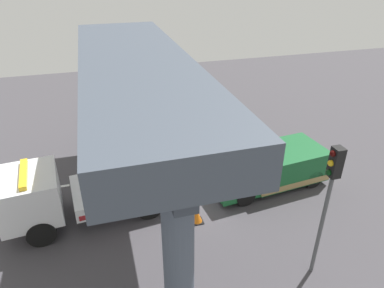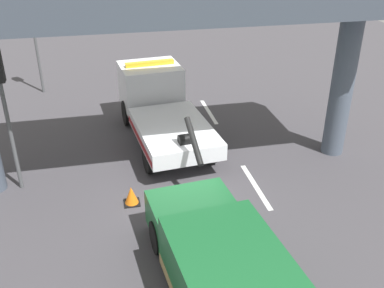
% 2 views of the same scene
% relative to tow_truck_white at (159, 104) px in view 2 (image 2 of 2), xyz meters
% --- Properties ---
extents(ground_plane, '(60.00, 40.00, 0.10)m').
position_rel_tow_truck_white_xyz_m(ground_plane, '(-4.39, -0.08, -1.25)').
color(ground_plane, '#423F44').
extents(lane_stripe_mid, '(2.60, 0.16, 0.01)m').
position_rel_tow_truck_white_xyz_m(lane_stripe_mid, '(-4.39, -2.35, -1.20)').
color(lane_stripe_mid, silver).
rests_on(lane_stripe_mid, ground).
extents(lane_stripe_east, '(2.60, 0.16, 0.01)m').
position_rel_tow_truck_white_xyz_m(lane_stripe_east, '(1.61, -2.35, -1.20)').
color(lane_stripe_east, silver).
rests_on(lane_stripe_east, ground).
extents(tow_truck_white, '(7.34, 2.98, 2.46)m').
position_rel_tow_truck_white_xyz_m(tow_truck_white, '(0.00, 0.00, 0.00)').
color(tow_truck_white, white).
rests_on(tow_truck_white, ground).
extents(towed_van_green, '(5.39, 2.68, 1.58)m').
position_rel_tow_truck_white_xyz_m(towed_van_green, '(-8.42, -0.09, -0.42)').
color(towed_van_green, '#195B2D').
rests_on(towed_van_green, ground).
extents(overpass_structure, '(3.60, 13.41, 6.08)m').
position_rel_tow_truck_white_xyz_m(overpass_structure, '(-2.78, -0.08, 4.03)').
color(overpass_structure, '#4C5666').
rests_on(overpass_structure, ground).
extents(traffic_light_far, '(0.39, 0.32, 4.35)m').
position_rel_tow_truck_white_xyz_m(traffic_light_far, '(-2.88, 4.80, 1.97)').
color(traffic_light_far, '#515456').
rests_on(traffic_light_far, ground).
extents(traffic_light_mid, '(0.39, 0.32, 4.49)m').
position_rel_tow_truck_white_xyz_m(traffic_light_mid, '(5.62, 4.80, 2.06)').
color(traffic_light_mid, '#515456').
rests_on(traffic_light_mid, ground).
extents(traffic_cone_orange, '(0.47, 0.47, 0.56)m').
position_rel_tow_truck_white_xyz_m(traffic_cone_orange, '(-4.48, 1.53, -0.94)').
color(traffic_cone_orange, orange).
rests_on(traffic_cone_orange, ground).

